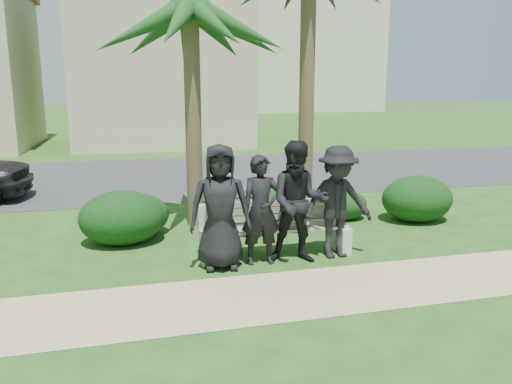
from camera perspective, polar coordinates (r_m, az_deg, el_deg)
ground at (r=8.69m, az=4.72°, el=-6.47°), size 160.00×160.00×0.00m
footpath at (r=7.12m, az=9.58°, el=-10.81°), size 30.00×1.60×0.01m
asphalt_street at (r=16.24m, az=-4.64°, el=2.14°), size 160.00×8.00×0.01m
stucco_bldg_right at (r=25.85m, az=-11.03°, el=13.70°), size 8.40×8.40×7.30m
park_bench at (r=8.23m, az=2.16°, el=-4.65°), size 2.48×0.63×0.86m
man_a at (r=7.55m, az=-4.12°, el=-1.72°), size 0.99×0.69×1.92m
man_b at (r=7.74m, az=0.60°, el=-2.09°), size 0.64×0.44×1.72m
man_c at (r=7.82m, az=4.89°, el=-1.20°), size 1.10×0.95×1.93m
man_d at (r=8.14m, az=9.26°, el=-1.16°), size 1.19×0.69×1.83m
hedge_a at (r=9.18m, az=-15.08°, el=-2.68°), size 1.50×1.24×0.98m
hedge_b at (r=9.66m, az=-13.52°, el=-2.42°), size 1.23×1.01×0.80m
hedge_c at (r=9.52m, az=-0.40°, el=-2.80°), size 0.97×0.80×0.64m
hedge_d at (r=9.91m, az=4.11°, el=-1.44°), size 1.39×1.15×0.91m
hedge_e at (r=10.67m, az=10.06°, el=-1.37°), size 0.98×0.81×0.64m
hedge_f at (r=10.89m, az=17.93°, el=-0.60°), size 1.49×1.23×0.97m
palm_left at (r=10.00m, az=-7.50°, el=19.63°), size 3.00×3.00×5.05m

